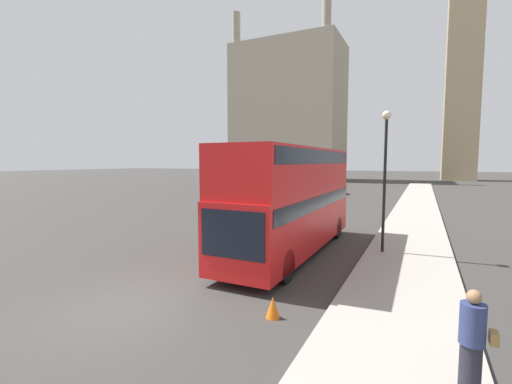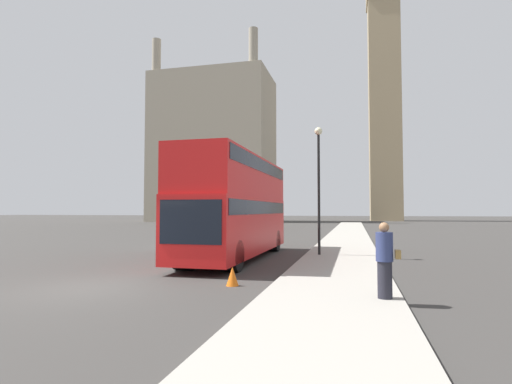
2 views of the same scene
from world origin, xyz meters
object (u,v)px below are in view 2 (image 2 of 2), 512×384
(white_van, at_px, (199,225))
(parked_sedan, at_px, (265,223))
(clock_tower, at_px, (384,68))
(street_lamp, at_px, (319,171))
(red_double_decker_bus, at_px, (237,203))
(pedestrian, at_px, (385,260))

(white_van, distance_m, parked_sedan, 22.42)
(clock_tower, xyz_separation_m, parked_sedan, (-16.34, -42.87, -31.70))
(street_lamp, bearing_deg, parked_sedan, 107.70)
(parked_sedan, bearing_deg, street_lamp, -72.30)
(clock_tower, distance_m, red_double_decker_bus, 77.30)
(red_double_decker_bus, relative_size, white_van, 1.88)
(red_double_decker_bus, bearing_deg, pedestrian, -52.24)
(pedestrian, height_order, parked_sedan, pedestrian)
(clock_tower, xyz_separation_m, white_van, (-15.42, -65.26, -31.11))
(red_double_decker_bus, bearing_deg, street_lamp, 19.79)
(parked_sedan, bearing_deg, pedestrian, -73.12)
(clock_tower, relative_size, parked_sedan, 14.12)
(red_double_decker_bus, height_order, street_lamp, street_lamp)
(red_double_decker_bus, bearing_deg, clock_tower, 80.68)
(clock_tower, bearing_deg, parked_sedan, -110.86)
(clock_tower, relative_size, pedestrian, 36.12)
(red_double_decker_bus, height_order, pedestrian, red_double_decker_bus)
(street_lamp, height_order, parked_sedan, street_lamp)
(parked_sedan, bearing_deg, white_van, -87.67)
(street_lamp, bearing_deg, clock_tower, 83.41)
(street_lamp, relative_size, parked_sedan, 1.32)
(white_van, distance_m, street_lamp, 8.79)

